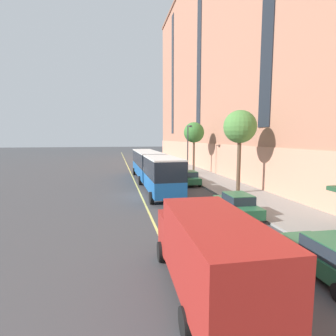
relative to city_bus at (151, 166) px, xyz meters
name	(u,v)px	position (x,y,z in m)	size (l,w,h in m)	color
ground_plane	(143,196)	(-1.54, -5.49, -2.10)	(260.00, 260.00, 0.00)	#424244
sidewalk	(225,185)	(7.82, -2.49, -2.02)	(5.18, 160.00, 0.15)	gray
apartment_facade	(325,0)	(16.39, -5.49, 16.46)	(15.20, 110.00, 37.14)	#B2755B
city_bus	(151,166)	(0.00, 0.00, 0.00)	(3.00, 20.39, 3.61)	#19569E
parked_car_green_0	(189,178)	(4.14, -0.75, -1.31)	(2.14, 4.72, 1.56)	#23603D
parked_car_green_1	(332,258)	(3.96, -21.03, -1.31)	(2.11, 4.63, 1.56)	#23603D
parked_car_green_2	(237,205)	(4.06, -12.93, -1.31)	(2.02, 4.62, 1.56)	#23603D
parked_car_champagne_3	(155,160)	(3.89, 22.43, -1.31)	(2.02, 4.61, 1.56)	#BCAD89
box_truck	(207,251)	(-1.16, -21.43, -0.38)	(2.47, 7.32, 3.00)	maroon
street_tree_mid_block	(240,128)	(7.35, -6.48, 4.12)	(3.03, 3.03, 7.66)	brown
street_tree_far_uptown	(194,133)	(7.35, 7.78, 3.89)	(2.95, 2.95, 7.37)	brown
street_lamp	(188,145)	(5.83, 5.42, 2.22)	(0.36, 1.48, 6.79)	#2D2D30
lane_centerline	(138,189)	(-1.70, -2.49, -2.09)	(0.16, 140.00, 0.01)	#E0D66B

